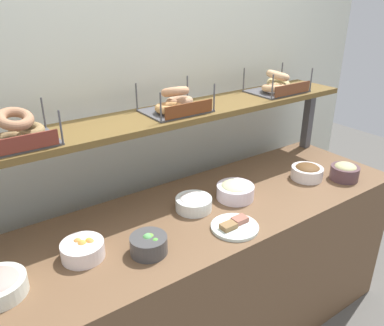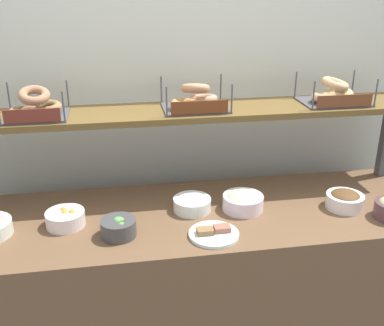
% 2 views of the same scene
% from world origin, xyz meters
% --- Properties ---
extents(back_wall, '(3.46, 0.06, 2.40)m').
position_xyz_m(back_wall, '(0.00, 0.55, 1.20)').
color(back_wall, silver).
rests_on(back_wall, ground_plane).
extents(deli_counter, '(2.26, 0.70, 0.85)m').
position_xyz_m(deli_counter, '(0.00, 0.00, 0.42)').
color(deli_counter, brown).
rests_on(deli_counter, ground_plane).
extents(shelf_riser_right, '(0.05, 0.05, 0.40)m').
position_xyz_m(shelf_riser_right, '(1.07, 0.27, 1.05)').
color(shelf_riser_right, '#4C4C51').
rests_on(shelf_riser_right, deli_counter).
extents(upper_shelf, '(2.22, 0.32, 0.03)m').
position_xyz_m(upper_shelf, '(0.00, 0.27, 1.26)').
color(upper_shelf, brown).
rests_on(upper_shelf, shelf_riser_left).
extents(bowl_cream_cheese, '(0.18, 0.18, 0.08)m').
position_xyz_m(bowl_cream_cheese, '(-0.04, 0.03, 0.89)').
color(bowl_cream_cheese, white).
rests_on(bowl_cream_cheese, deli_counter).
extents(bowl_chocolate_spread, '(0.18, 0.18, 0.09)m').
position_xyz_m(bowl_chocolate_spread, '(0.68, -0.06, 0.89)').
color(bowl_chocolate_spread, white).
rests_on(bowl_chocolate_spread, deli_counter).
extents(bowl_fruit_salad, '(0.17, 0.17, 0.08)m').
position_xyz_m(bowl_fruit_salad, '(-0.62, -0.01, 0.89)').
color(bowl_fruit_salad, white).
rests_on(bowl_fruit_salad, deli_counter).
extents(bowl_veggie_mix, '(0.15, 0.15, 0.09)m').
position_xyz_m(bowl_veggie_mix, '(-0.39, -0.14, 0.89)').
color(bowl_veggie_mix, '#464546').
rests_on(bowl_veggie_mix, deli_counter).
extents(bowl_hummus, '(0.16, 0.16, 0.10)m').
position_xyz_m(bowl_hummus, '(0.85, -0.19, 0.90)').
color(bowl_hummus, brown).
rests_on(bowl_hummus, deli_counter).
extents(bowl_scallion_spread, '(0.19, 0.19, 0.09)m').
position_xyz_m(bowl_scallion_spread, '(0.20, 0.00, 0.90)').
color(bowl_scallion_spread, white).
rests_on(bowl_scallion_spread, deli_counter).
extents(serving_plate_white, '(0.22, 0.22, 0.04)m').
position_xyz_m(serving_plate_white, '(0.01, -0.21, 0.86)').
color(serving_plate_white, white).
rests_on(serving_plate_white, deli_counter).
extents(bagel_basket_everything, '(0.28, 0.24, 0.14)m').
position_xyz_m(bagel_basket_everything, '(-0.73, 0.25, 1.33)').
color(bagel_basket_everything, '#4C4C51').
rests_on(bagel_basket_everything, upper_shelf).
extents(bagel_basket_sesame, '(0.31, 0.25, 0.14)m').
position_xyz_m(bagel_basket_sesame, '(0.01, 0.26, 1.33)').
color(bagel_basket_sesame, '#4C4C51').
rests_on(bagel_basket_sesame, upper_shelf).
extents(bagel_basket_plain, '(0.33, 0.24, 0.14)m').
position_xyz_m(bagel_basket_plain, '(0.73, 0.26, 1.33)').
color(bagel_basket_plain, '#4C4C51').
rests_on(bagel_basket_plain, upper_shelf).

